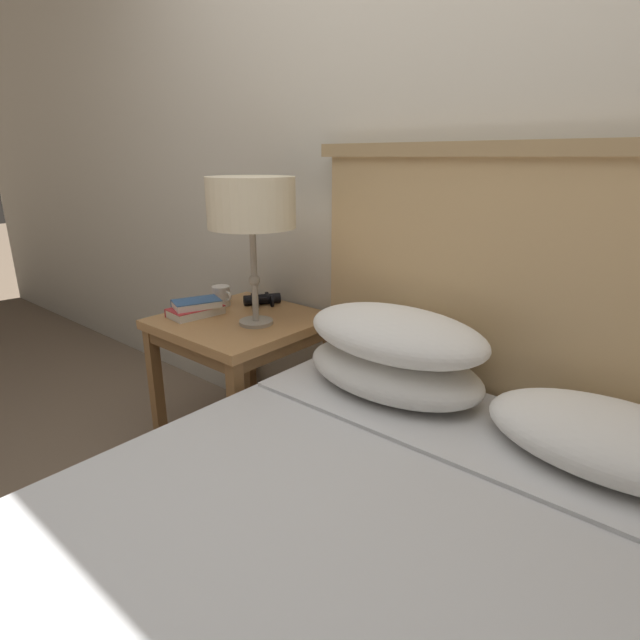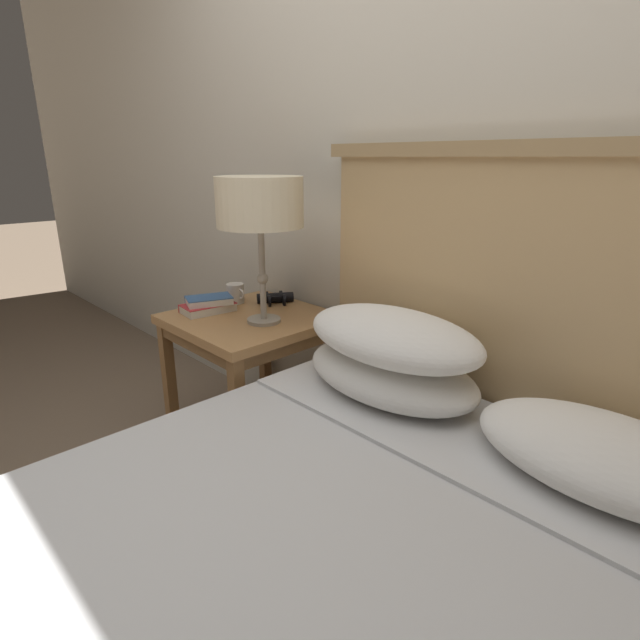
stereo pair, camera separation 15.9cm
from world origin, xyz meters
name	(u,v)px [view 2 (the right image)]	position (x,y,z in m)	size (l,w,h in m)	color
ground_plane	(203,615)	(0.00, 0.00, 0.00)	(20.00, 20.00, 0.00)	#7A6651
wall_back	(436,126)	(0.00, 0.97, 1.30)	(8.00, 0.06, 2.60)	beige
nightstand	(252,334)	(-0.60, 0.63, 0.51)	(0.58, 0.58, 0.59)	#AD7A47
bed	(332,605)	(0.41, 0.09, 0.30)	(1.56, 1.88, 1.25)	olive
table_lamp	(260,205)	(-0.50, 0.62, 1.04)	(0.32, 0.32, 0.55)	gray
book_on_nightstand	(208,308)	(-0.77, 0.54, 0.61)	(0.15, 0.22, 0.04)	silver
book_stacked_on_top	(209,300)	(-0.76, 0.54, 0.64)	(0.17, 0.21, 0.03)	silver
binoculars_pair	(275,298)	(-0.68, 0.82, 0.61)	(0.16, 0.16, 0.05)	black
coffee_mug	(236,293)	(-0.80, 0.70, 0.63)	(0.10, 0.08, 0.08)	silver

